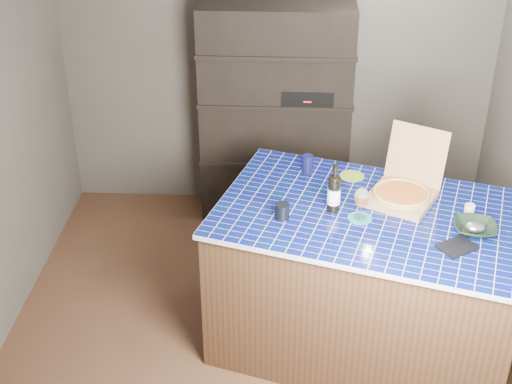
# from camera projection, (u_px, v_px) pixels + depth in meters

# --- Properties ---
(room) EXTENTS (3.50, 3.50, 3.50)m
(room) POSITION_uv_depth(u_px,v_px,m) (269.00, 166.00, 4.26)
(room) COLOR #4F3822
(room) RESTS_ON ground
(shelving_unit) EXTENTS (1.20, 0.41, 1.80)m
(shelving_unit) POSITION_uv_depth(u_px,v_px,m) (276.00, 115.00, 5.75)
(shelving_unit) COLOR black
(shelving_unit) RESTS_ON floor
(kitchen_island) EXTENTS (2.09, 1.63, 1.00)m
(kitchen_island) POSITION_uv_depth(u_px,v_px,m) (365.00, 280.00, 4.52)
(kitchen_island) COLOR #45271B
(kitchen_island) RESTS_ON floor
(pizza_box) EXTENTS (0.54, 0.57, 0.41)m
(pizza_box) POSITION_uv_depth(u_px,v_px,m) (403.00, 191.00, 4.37)
(pizza_box) COLOR #AB7858
(pizza_box) RESTS_ON kitchen_island
(mead_bottle) EXTENTS (0.08, 0.08, 0.31)m
(mead_bottle) POSITION_uv_depth(u_px,v_px,m) (334.00, 192.00, 4.23)
(mead_bottle) COLOR black
(mead_bottle) RESTS_ON kitchen_island
(teal_trivet) EXTENTS (0.14, 0.14, 0.01)m
(teal_trivet) POSITION_uv_depth(u_px,v_px,m) (360.00, 218.00, 4.20)
(teal_trivet) COLOR #177774
(teal_trivet) RESTS_ON kitchen_island
(wine_glass) EXTENTS (0.09, 0.09, 0.20)m
(wine_glass) POSITION_uv_depth(u_px,v_px,m) (362.00, 198.00, 4.13)
(wine_glass) COLOR white
(wine_glass) RESTS_ON teal_trivet
(tumbler) EXTENTS (0.09, 0.09, 0.09)m
(tumbler) POSITION_uv_depth(u_px,v_px,m) (282.00, 211.00, 4.19)
(tumbler) COLOR black
(tumbler) RESTS_ON kitchen_island
(dvd_case) EXTENTS (0.25, 0.23, 0.02)m
(dvd_case) POSITION_uv_depth(u_px,v_px,m) (457.00, 247.00, 3.94)
(dvd_case) COLOR black
(dvd_case) RESTS_ON kitchen_island
(bowl) EXTENTS (0.27, 0.27, 0.06)m
(bowl) POSITION_uv_depth(u_px,v_px,m) (475.00, 228.00, 4.06)
(bowl) COLOR black
(bowl) RESTS_ON kitchen_island
(foil_contents) EXTENTS (0.12, 0.10, 0.05)m
(foil_contents) POSITION_uv_depth(u_px,v_px,m) (475.00, 227.00, 4.06)
(foil_contents) COLOR silver
(foil_contents) RESTS_ON bowl
(white_jar) EXTENTS (0.06, 0.06, 0.05)m
(white_jar) POSITION_uv_depth(u_px,v_px,m) (470.00, 209.00, 4.25)
(white_jar) COLOR white
(white_jar) RESTS_ON kitchen_island
(navy_cup) EXTENTS (0.07, 0.07, 0.12)m
(navy_cup) POSITION_uv_depth(u_px,v_px,m) (307.00, 164.00, 4.68)
(navy_cup) COLOR #0E0E33
(navy_cup) RESTS_ON kitchen_island
(green_trivet) EXTENTS (0.16, 0.16, 0.01)m
(green_trivet) POSITION_uv_depth(u_px,v_px,m) (352.00, 176.00, 4.65)
(green_trivet) COLOR olive
(green_trivet) RESTS_ON kitchen_island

